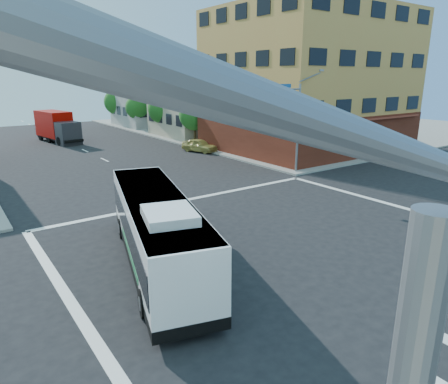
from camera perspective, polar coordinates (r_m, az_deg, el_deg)
ground at (r=18.38m, az=10.47°, el=-8.19°), size 120.00×120.00×0.00m
sidewalk_ne at (r=66.69m, az=10.04°, el=9.48°), size 50.00×50.00×0.15m
corner_building_ne at (r=44.04m, az=11.93°, el=13.70°), size 18.10×15.44×14.00m
building_east_near at (r=54.13m, az=-2.83°, el=12.93°), size 12.06×10.06×9.00m
building_east_far at (r=66.30m, az=-9.60°, el=13.74°), size 12.06×10.06×10.00m
signal_mast_ne at (r=30.81m, az=8.62°, el=11.28°), size 7.91×1.13×8.07m
street_tree_a at (r=46.38m, az=-4.06°, el=11.25°), size 3.60×3.60×5.53m
street_tree_b at (r=53.33m, az=-8.68°, el=11.91°), size 3.80×3.80×5.79m
street_tree_c at (r=60.57m, az=-12.19°, el=11.94°), size 3.40×3.40×5.29m
street_tree_d at (r=67.94m, az=-15.00°, el=12.53°), size 4.00×4.00×6.03m
transit_bus at (r=16.33m, az=-9.60°, el=-5.24°), size 5.30×11.22×3.26m
box_truck at (r=51.82m, az=-22.70°, el=8.51°), size 3.55×8.24×3.59m
parked_car at (r=41.70m, az=-3.54°, el=6.67°), size 2.78×4.24×1.34m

